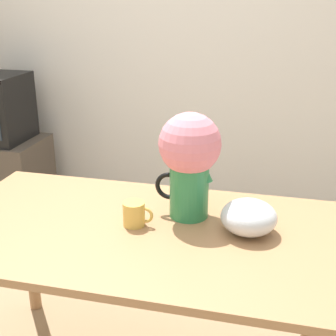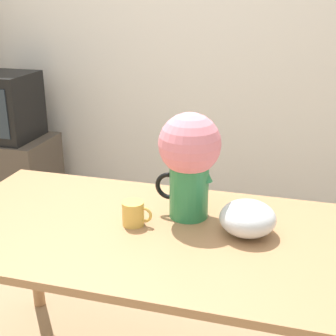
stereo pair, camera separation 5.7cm
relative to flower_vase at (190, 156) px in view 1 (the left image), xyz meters
name	(u,v)px [view 1 (the left image)]	position (x,y,z in m)	size (l,w,h in m)	color
wall_back	(179,36)	(-0.40, 1.63, 0.30)	(8.00, 0.05, 2.60)	silver
table	(138,250)	(-0.17, -0.15, -0.34)	(1.52, 0.85, 0.75)	#A3754C
flower_vase	(190,156)	(0.00, 0.00, 0.00)	(0.26, 0.24, 0.42)	#2D844C
coffee_mug	(135,214)	(-0.18, -0.13, -0.20)	(0.12, 0.08, 0.09)	gold
white_bowl	(249,217)	(0.24, -0.09, -0.18)	(0.21, 0.21, 0.13)	silver
tv_stand	(5,177)	(-1.63, 1.20, -0.71)	(0.60, 0.47, 0.59)	#4C4238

